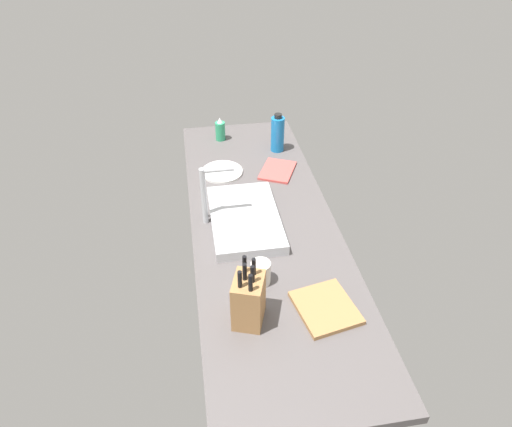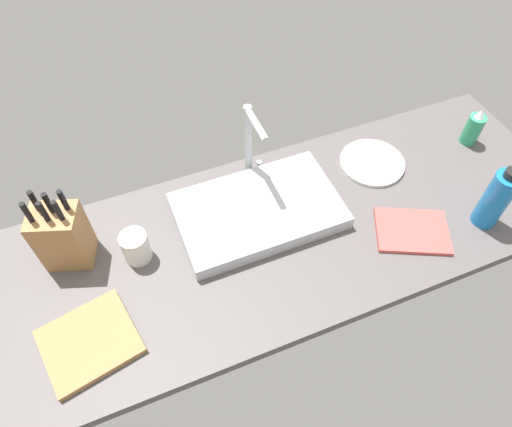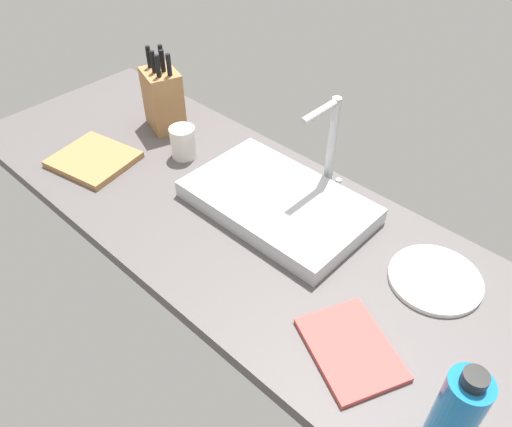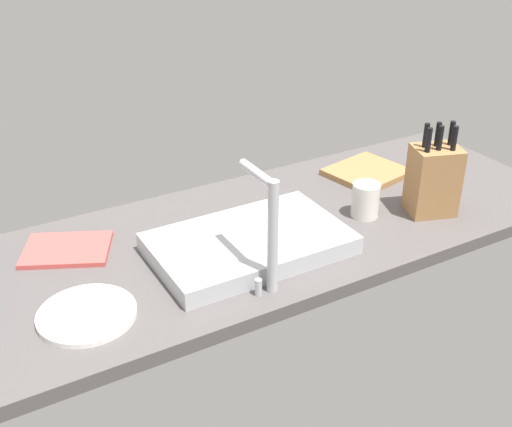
# 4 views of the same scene
# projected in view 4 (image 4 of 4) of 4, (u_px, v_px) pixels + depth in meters

# --- Properties ---
(countertop_slab) EXTENTS (1.89, 0.62, 0.04)m
(countertop_slab) POSITION_uv_depth(u_px,v_px,m) (237.00, 242.00, 1.62)
(countertop_slab) COLOR #514C4C
(countertop_slab) RESTS_ON ground
(sink_basin) EXTENTS (0.47, 0.29, 0.05)m
(sink_basin) POSITION_uv_depth(u_px,v_px,m) (249.00, 244.00, 1.54)
(sink_basin) COLOR #B7BABF
(sink_basin) RESTS_ON countertop_slab
(faucet) EXTENTS (0.06, 0.14, 0.27)m
(faucet) POSITION_uv_depth(u_px,v_px,m) (268.00, 225.00, 1.34)
(faucet) COLOR #B7BABF
(faucet) RESTS_ON countertop_slab
(knife_block) EXTENTS (0.15, 0.13, 0.25)m
(knife_block) POSITION_uv_depth(u_px,v_px,m) (433.00, 179.00, 1.68)
(knife_block) COLOR #9E7042
(knife_block) RESTS_ON countertop_slab
(cutting_board) EXTENTS (0.25, 0.23, 0.02)m
(cutting_board) POSITION_uv_depth(u_px,v_px,m) (367.00, 172.00, 1.93)
(cutting_board) COLOR #9E7042
(cutting_board) RESTS_ON countertop_slab
(dinner_plate) EXTENTS (0.21, 0.21, 0.01)m
(dinner_plate) POSITION_uv_depth(u_px,v_px,m) (87.00, 314.00, 1.32)
(dinner_plate) COLOR white
(dinner_plate) RESTS_ON countertop_slab
(dish_towel) EXTENTS (0.25, 0.22, 0.01)m
(dish_towel) POSITION_uv_depth(u_px,v_px,m) (67.00, 249.00, 1.54)
(dish_towel) COLOR #CC4C47
(dish_towel) RESTS_ON countertop_slab
(coffee_mug) EXTENTS (0.07, 0.07, 0.09)m
(coffee_mug) POSITION_uv_depth(u_px,v_px,m) (365.00, 200.00, 1.69)
(coffee_mug) COLOR silver
(coffee_mug) RESTS_ON countertop_slab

